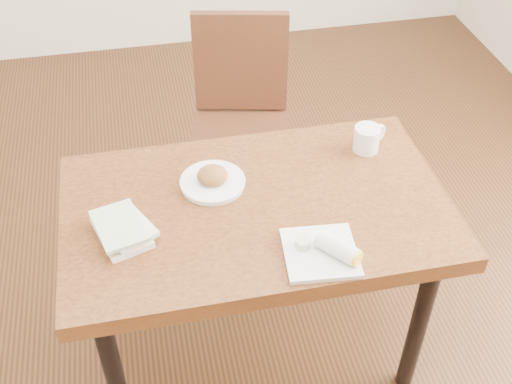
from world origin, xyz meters
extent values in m
cube|color=#472814|center=(0.00, 0.00, -0.01)|extent=(4.00, 5.00, 0.01)
cube|color=brown|center=(0.00, 0.00, 0.72)|extent=(1.22, 0.74, 0.06)
cylinder|color=black|center=(-0.51, -0.27, 0.34)|extent=(0.06, 0.06, 0.69)
cylinder|color=black|center=(0.51, -0.27, 0.34)|extent=(0.06, 0.06, 0.69)
cylinder|color=black|center=(-0.51, 0.27, 0.34)|extent=(0.06, 0.06, 0.69)
cylinder|color=black|center=(0.51, 0.27, 0.34)|extent=(0.06, 0.06, 0.69)
cylinder|color=#4A2315|center=(0.30, 0.86, 0.23)|extent=(0.04, 0.04, 0.45)
cylinder|color=#4A2315|center=(-0.05, 0.94, 0.23)|extent=(0.04, 0.04, 0.45)
cylinder|color=#4A2315|center=(0.22, 0.51, 0.23)|extent=(0.04, 0.04, 0.45)
cylinder|color=#4A2315|center=(-0.13, 0.58, 0.23)|extent=(0.04, 0.04, 0.45)
cube|color=#4A2315|center=(0.08, 0.72, 0.47)|extent=(0.50, 0.50, 0.04)
cube|color=#4A2315|center=(0.12, 0.91, 0.73)|extent=(0.40, 0.12, 0.45)
cylinder|color=white|center=(-0.12, 0.12, 0.76)|extent=(0.21, 0.21, 0.01)
cylinder|color=white|center=(-0.12, 0.12, 0.77)|extent=(0.21, 0.21, 0.01)
ellipsoid|color=#B27538|center=(-0.12, 0.12, 0.79)|extent=(0.10, 0.10, 0.05)
cylinder|color=white|center=(0.43, 0.20, 0.79)|extent=(0.09, 0.09, 0.09)
torus|color=white|center=(0.48, 0.22, 0.79)|extent=(0.07, 0.04, 0.07)
cylinder|color=tan|center=(0.43, 0.20, 0.84)|extent=(0.08, 0.08, 0.01)
cylinder|color=#F2E5CC|center=(0.43, 0.20, 0.84)|extent=(0.05, 0.05, 0.00)
cube|color=white|center=(0.14, -0.25, 0.76)|extent=(0.22, 0.22, 0.01)
cube|color=white|center=(0.14, -0.25, 0.76)|extent=(0.23, 0.23, 0.01)
cylinder|color=white|center=(0.18, -0.27, 0.79)|extent=(0.12, 0.13, 0.05)
cylinder|color=yellow|center=(0.22, -0.32, 0.79)|extent=(0.05, 0.04, 0.05)
cylinder|color=silver|center=(0.09, -0.22, 0.78)|extent=(0.04, 0.04, 0.03)
cylinder|color=red|center=(0.09, -0.22, 0.79)|extent=(0.04, 0.04, 0.01)
cube|color=white|center=(-0.42, -0.06, 0.76)|extent=(0.19, 0.22, 0.02)
cube|color=silver|center=(-0.41, -0.05, 0.78)|extent=(0.20, 0.22, 0.02)
cube|color=#88B176|center=(-0.42, -0.06, 0.79)|extent=(0.17, 0.22, 0.01)
camera|label=1|loc=(-0.30, -1.46, 2.12)|focal=45.00mm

